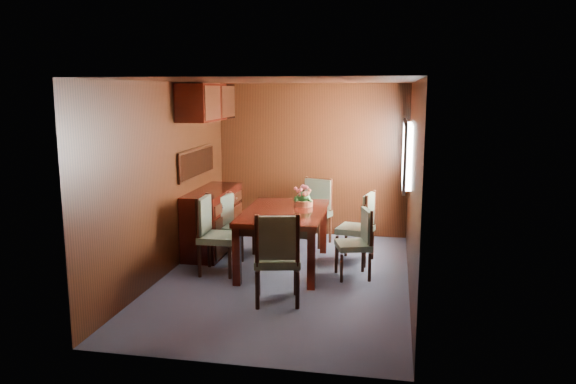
% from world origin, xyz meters
% --- Properties ---
extents(ground, '(4.50, 4.50, 0.00)m').
position_xyz_m(ground, '(0.00, 0.00, 0.00)').
color(ground, '#3F4457').
rests_on(ground, ground).
extents(room_shell, '(3.06, 4.52, 2.41)m').
position_xyz_m(room_shell, '(-0.10, 0.33, 1.63)').
color(room_shell, black).
rests_on(room_shell, ground).
extents(sideboard, '(0.48, 1.40, 0.90)m').
position_xyz_m(sideboard, '(-1.25, 1.00, 0.45)').
color(sideboard, black).
rests_on(sideboard, ground).
extents(dining_table, '(1.08, 1.67, 0.77)m').
position_xyz_m(dining_table, '(-0.09, 0.43, 0.66)').
color(dining_table, black).
rests_on(dining_table, ground).
extents(chair_left_near, '(0.47, 0.48, 0.99)m').
position_xyz_m(chair_left_near, '(-0.94, 0.06, 0.55)').
color(chair_left_near, black).
rests_on(chair_left_near, ground).
extents(chair_left_far, '(0.47, 0.49, 0.88)m').
position_xyz_m(chair_left_far, '(-0.90, 0.79, 0.49)').
color(chair_left_far, black).
rests_on(chair_left_far, ground).
extents(chair_right_near, '(0.50, 0.51, 0.88)m').
position_xyz_m(chair_right_near, '(0.88, 0.24, 0.49)').
color(chair_right_near, black).
rests_on(chair_right_near, ground).
extents(chair_right_far, '(0.53, 0.54, 0.96)m').
position_xyz_m(chair_right_far, '(0.87, 0.85, 0.54)').
color(chair_right_far, black).
rests_on(chair_right_far, ground).
extents(chair_head, '(0.58, 0.56, 1.03)m').
position_xyz_m(chair_head, '(0.09, -0.85, 0.57)').
color(chair_head, black).
rests_on(chair_head, ground).
extents(chair_foot, '(0.58, 0.57, 0.98)m').
position_xyz_m(chair_foot, '(0.13, 1.70, 0.55)').
color(chair_foot, black).
rests_on(chair_foot, ground).
extents(flower_centerpiece, '(0.27, 0.27, 0.27)m').
position_xyz_m(flower_centerpiece, '(0.11, 0.74, 0.90)').
color(flower_centerpiece, '#A95833').
rests_on(flower_centerpiece, dining_table).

